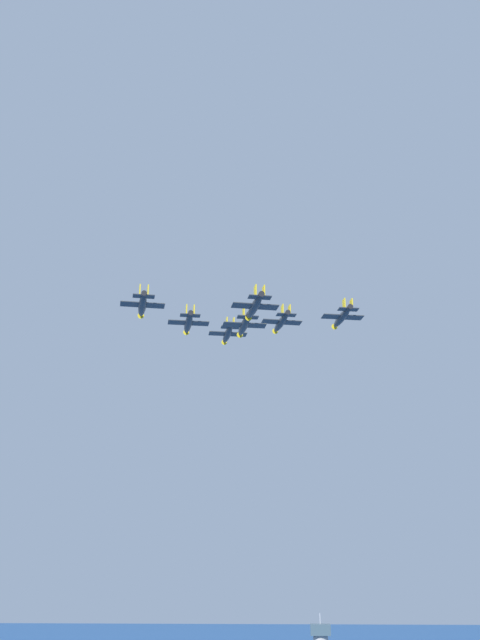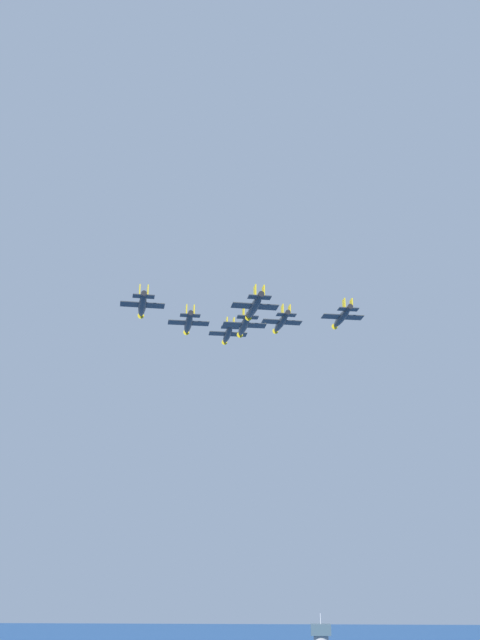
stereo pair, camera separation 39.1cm
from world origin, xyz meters
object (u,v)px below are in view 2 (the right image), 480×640
object	(u,v)px
jet_left_outer	(142,305)
jet_trailing	(254,307)
jet_right_outer	(342,317)
jet_slot_rear	(244,325)
jet_left_wingman	(188,323)
jet_lead	(228,334)
jet_right_wingman	(281,322)

from	to	relation	value
jet_left_outer	jet_trailing	bearing A→B (deg)	-121.41
jet_left_outer	jet_right_outer	world-z (taller)	jet_left_outer
jet_left_outer	jet_right_outer	distance (m)	51.31
jet_right_outer	jet_slot_rear	distance (m)	25.90
jet_left_wingman	jet_trailing	xyz separation A→B (m)	(-19.41, 26.43, -5.59)
jet_lead	jet_right_outer	distance (m)	39.81
jet_right_wingman	jet_trailing	distance (m)	33.58
jet_left_wingman	jet_right_outer	bearing A→B (deg)	-110.55
jet_right_outer	jet_left_wingman	bearing A→B (deg)	69.71
jet_lead	jet_left_wingman	world-z (taller)	jet_lead
jet_slot_rear	jet_left_outer	bearing A→B (deg)	90.98
jet_left_outer	jet_right_wingman	bearing A→B (deg)	-69.53
jet_left_wingman	jet_trailing	distance (m)	33.27
jet_lead	jet_left_outer	distance (m)	39.78
jet_right_wingman	jet_right_outer	size ratio (longest dim) A/B	1.02
jet_right_wingman	jet_left_outer	distance (m)	41.43
jet_lead	jet_trailing	distance (m)	45.99
jet_right_wingman	jet_right_outer	bearing A→B (deg)	-140.42
jet_slot_rear	jet_trailing	distance (m)	15.10
jet_left_wingman	jet_right_outer	size ratio (longest dim) A/B	1.04
jet_lead	jet_right_outer	xyz separation A→B (m)	(-31.90, 23.49, -3.96)
jet_lead	jet_left_outer	world-z (taller)	jet_lead
jet_lead	jet_right_outer	size ratio (longest dim) A/B	1.04
jet_left_wingman	jet_slot_rear	xyz separation A→B (m)	(-15.95, 11.75, -5.05)
jet_lead	jet_left_wingman	xyz separation A→B (m)	(9.02, 17.63, -2.47)
jet_right_wingman	jet_trailing	world-z (taller)	jet_right_wingman
jet_right_wingman	jet_slot_rear	world-z (taller)	jet_right_wingman
jet_trailing	jet_lead	bearing A→B (deg)	-0.97
jet_trailing	jet_left_wingman	bearing A→B (deg)	22.06
jet_slot_rear	jet_right_wingman	bearing A→B (deg)	-39.38
jet_left_wingman	jet_slot_rear	size ratio (longest dim) A/B	1.02
jet_left_wingman	jet_trailing	bearing A→B (deg)	-156.11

